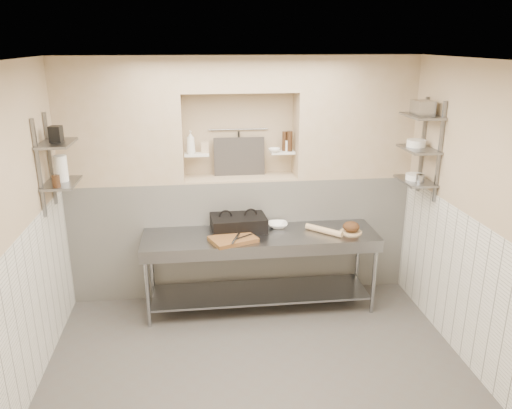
{
  "coord_description": "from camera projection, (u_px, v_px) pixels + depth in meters",
  "views": [
    {
      "loc": [
        -0.5,
        -3.9,
        2.95
      ],
      "look_at": [
        0.08,
        0.9,
        1.35
      ],
      "focal_mm": 35.0,
      "sensor_mm": 36.0,
      "label": 1
    }
  ],
  "objects": [
    {
      "name": "shelf_rail_left_b",
      "position": [
        39.0,
        169.0,
        4.67
      ],
      "size": [
        0.03,
        0.03,
        0.95
      ],
      "primitive_type": "cube",
      "color": "slate",
      "rests_on": "wall_left"
    },
    {
      "name": "shelf_rail_right_b",
      "position": [
        439.0,
        153.0,
        5.11
      ],
      "size": [
        0.03,
        0.03,
        1.05
      ],
      "primitive_type": "cube",
      "color": "slate",
      "rests_on": "wall_right"
    },
    {
      "name": "wall_shelf_left_lower",
      "position": [
        62.0,
        183.0,
        4.94
      ],
      "size": [
        0.3,
        0.5,
        0.02
      ],
      "primitive_type": "cube",
      "color": "slate",
      "rests_on": "wall_left"
    },
    {
      "name": "mixing_bowl",
      "position": [
        278.0,
        225.0,
        5.73
      ],
      "size": [
        0.24,
        0.24,
        0.05
      ],
      "primitive_type": "imported",
      "rotation": [
        0.0,
        0.0,
        -0.06
      ],
      "color": "white",
      "rests_on": "prep_table"
    },
    {
      "name": "bowl_alcove",
      "position": [
        274.0,
        150.0,
        5.78
      ],
      "size": [
        0.17,
        0.17,
        0.04
      ],
      "primitive_type": "imported",
      "rotation": [
        0.0,
        0.0,
        -0.21
      ],
      "color": "white",
      "rests_on": "alcove_shelf_right"
    },
    {
      "name": "utensil_rail",
      "position": [
        238.0,
        129.0,
        5.86
      ],
      "size": [
        0.7,
        0.02,
        0.02
      ],
      "primitive_type": "cylinder",
      "rotation": [
        0.0,
        1.57,
        0.0
      ],
      "color": "gray",
      "rests_on": "wall_back"
    },
    {
      "name": "floor",
      "position": [
        259.0,
        376.0,
        4.68
      ],
      "size": [
        4.0,
        3.9,
        0.1
      ],
      "primitive_type": "cube",
      "color": "#4C4844",
      "rests_on": "ground"
    },
    {
      "name": "backwall_pillar_left",
      "position": [
        120.0,
        121.0,
        5.5
      ],
      "size": [
        1.35,
        0.4,
        1.4
      ],
      "primitive_type": "cube",
      "color": "tan",
      "rests_on": "backwall_lower"
    },
    {
      "name": "prep_table",
      "position": [
        260.0,
        256.0,
        5.6
      ],
      "size": [
        2.6,
        0.7,
        0.9
      ],
      "color": "gray",
      "rests_on": "floor"
    },
    {
      "name": "wall_front",
      "position": [
        312.0,
        388.0,
        2.34
      ],
      "size": [
        4.0,
        0.1,
        2.8
      ],
      "primitive_type": "cube",
      "color": "tan",
      "rests_on": "ground"
    },
    {
      "name": "tongs",
      "position": [
        236.0,
        238.0,
        5.26
      ],
      "size": [
        0.11,
        0.27,
        0.03
      ],
      "primitive_type": "cylinder",
      "rotation": [
        1.57,
        0.0,
        -0.33
      ],
      "color": "gray",
      "rests_on": "cutting_board"
    },
    {
      "name": "wall_back",
      "position": [
        238.0,
        173.0,
        6.11
      ],
      "size": [
        4.0,
        0.1,
        2.8
      ],
      "primitive_type": "cube",
      "color": "tan",
      "rests_on": "ground"
    },
    {
      "name": "basket_right",
      "position": [
        423.0,
        108.0,
        5.15
      ],
      "size": [
        0.19,
        0.23,
        0.15
      ],
      "primitive_type": "cube",
      "rotation": [
        0.0,
        0.0,
        -0.01
      ],
      "color": "gray",
      "rests_on": "wall_shelf_right_upper"
    },
    {
      "name": "alcove_shelf_right",
      "position": [
        282.0,
        152.0,
        5.84
      ],
      "size": [
        0.28,
        0.16,
        0.02
      ],
      "primitive_type": "cube",
      "color": "white",
      "rests_on": "backwall_lower"
    },
    {
      "name": "shelf_rail_left_a",
      "position": [
        50.0,
        159.0,
        5.05
      ],
      "size": [
        0.03,
        0.03,
        0.95
      ],
      "primitive_type": "cube",
      "color": "slate",
      "rests_on": "wall_left"
    },
    {
      "name": "bread_board",
      "position": [
        351.0,
        232.0,
        5.58
      ],
      "size": [
        0.25,
        0.25,
        0.01
      ],
      "primitive_type": "cylinder",
      "color": "tan",
      "rests_on": "prep_table"
    },
    {
      "name": "condiment_a",
      "position": [
        290.0,
        141.0,
        5.79
      ],
      "size": [
        0.06,
        0.06,
        0.24
      ],
      "primitive_type": "cylinder",
      "color": "#372112",
      "rests_on": "alcove_shelf_right"
    },
    {
      "name": "canister_right",
      "position": [
        420.0,
        179.0,
        5.27
      ],
      "size": [
        0.09,
        0.09,
        0.09
      ],
      "primitive_type": "cylinder",
      "color": "gray",
      "rests_on": "wall_shelf_right_lower"
    },
    {
      "name": "condiment_c",
      "position": [
        288.0,
        146.0,
        5.82
      ],
      "size": [
        0.07,
        0.07,
        0.13
      ],
      "primitive_type": "cylinder",
      "color": "white",
      "rests_on": "alcove_shelf_right"
    },
    {
      "name": "splash_panel",
      "position": [
        239.0,
        156.0,
        5.89
      ],
      "size": [
        0.6,
        0.08,
        0.45
      ],
      "primitive_type": "cube",
      "rotation": [
        -0.14,
        0.0,
        0.0
      ],
      "color": "#383330",
      "rests_on": "alcove_sill"
    },
    {
      "name": "wall_shelf_right_upper",
      "position": [
        422.0,
        116.0,
        5.17
      ],
      "size": [
        0.3,
        0.5,
        0.03
      ],
      "primitive_type": "cube",
      "color": "slate",
      "rests_on": "wall_right"
    },
    {
      "name": "shelf_rail_right_a",
      "position": [
        422.0,
        145.0,
        5.49
      ],
      "size": [
        0.03,
        0.03,
        1.05
      ],
      "primitive_type": "cube",
      "color": "slate",
      "rests_on": "wall_right"
    },
    {
      "name": "cutting_board",
      "position": [
        233.0,
        239.0,
        5.34
      ],
      "size": [
        0.56,
        0.48,
        0.04
      ],
      "primitive_type": "cube",
      "rotation": [
        0.0,
        0.0,
        0.38
      ],
      "color": "brown",
      "rests_on": "prep_table"
    },
    {
      "name": "wainscot_left",
      "position": [
        26.0,
        320.0,
        4.22
      ],
      "size": [
        0.02,
        3.9,
        1.4
      ],
      "primitive_type": "cube",
      "color": "white",
      "rests_on": "floor"
    },
    {
      "name": "alcove_sill",
      "position": [
        240.0,
        177.0,
        5.87
      ],
      "size": [
        1.3,
        0.4,
        0.02
      ],
      "primitive_type": "cube",
      "color": "tan",
      "rests_on": "backwall_lower"
    },
    {
      "name": "bottle_soap",
      "position": [
        191.0,
        142.0,
        5.67
      ],
      "size": [
        0.12,
        0.12,
        0.26
      ],
      "primitive_type": "imported",
      "rotation": [
        0.0,
        0.0,
        0.22
      ],
      "color": "white",
      "rests_on": "alcove_shelf_left"
    },
    {
      "name": "wall_shelf_right_mid",
      "position": [
        419.0,
        149.0,
        5.28
      ],
      "size": [
        0.3,
        0.5,
        0.02
      ],
      "primitive_type": "cube",
      "color": "slate",
      "rests_on": "wall_right"
    },
    {
      "name": "bowl_right",
      "position": [
        415.0,
        177.0,
        5.39
      ],
      "size": [
        0.2,
        0.2,
        0.06
      ],
      "primitive_type": "cylinder",
      "color": "white",
      "rests_on": "wall_shelf_right_lower"
    },
    {
      "name": "box_left_upper",
      "position": [
        56.0,
        134.0,
        4.8
      ],
      "size": [
        0.12,
        0.12,
        0.15
      ],
      "primitive_type": "cube",
      "rotation": [
        0.0,
        0.0,
        -0.11
      ],
      "color": "black",
      "rests_on": "wall_shelf_left_upper"
    },
    {
      "name": "jar_alcove",
      "position": [
        205.0,
        147.0,
        5.75
      ],
      "size": [
        0.09,
        0.09,
        0.13
      ],
      "primitive_type": "cube",
      "color": "tan",
      "rests_on": "alcove_shelf_left"
    },
    {
      "name": "wainscot_right",
      "position": [
        469.0,
        293.0,
        4.67
      ],
      "size": [
        0.02,
        3.9,
        1.4
      ],
      "primitive_type": "cube",
      "color": "white",
      "rests_on": "floor"
    },
    {
      "name": "hanging_steel",
      "position": [
        239.0,
        144.0,
        5.9
      ],
      "size": [
        0.02,
        0.02,
        0.3
      ],
      "primitive_type": "cylinder",
      "color": "black",
      "rests_on": "utensil_rail"
    },
    {
      "name": "backwall_lower",
      "position": [
        241.0,
        234.0,
        6.09
      ],
      "size": [
        4.0,
        0.4,
        1.4
      ],
      "primitive_type": "cube",
      "color": "white",
      "rests_on": "floor"
    },
    {
      "name": "wall_shelf_right_lower",
      "position": [
        415.0,
        181.0,
        5.39
      ],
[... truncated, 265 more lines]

